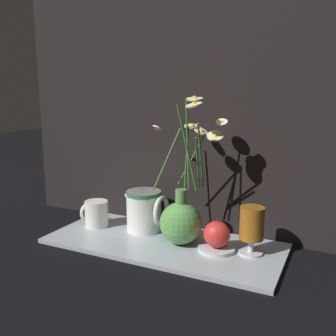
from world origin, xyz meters
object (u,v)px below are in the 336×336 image
vase_with_flowers (181,218)px  orange_fruit (217,234)px  ceramic_pitcher (145,209)px  yellow_mug (96,214)px  tea_glass (252,225)px

vase_with_flowers → orange_fruit: 0.11m
ceramic_pitcher → orange_fruit: 0.26m
yellow_mug → tea_glass: 0.51m
tea_glass → vase_with_flowers: bearing=-175.1°
tea_glass → orange_fruit: tea_glass is taller
ceramic_pitcher → tea_glass: (0.34, -0.03, 0.01)m
yellow_mug → orange_fruit: bearing=-2.0°
ceramic_pitcher → tea_glass: ceramic_pitcher is taller
vase_with_flowers → tea_glass: 0.20m
vase_with_flowers → yellow_mug: vase_with_flowers is taller
vase_with_flowers → yellow_mug: (-0.31, 0.01, -0.03)m
yellow_mug → tea_glass: bearing=0.6°
vase_with_flowers → yellow_mug: size_ratio=4.93×
ceramic_pitcher → orange_fruit: bearing=-10.8°
yellow_mug → orange_fruit: 0.42m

